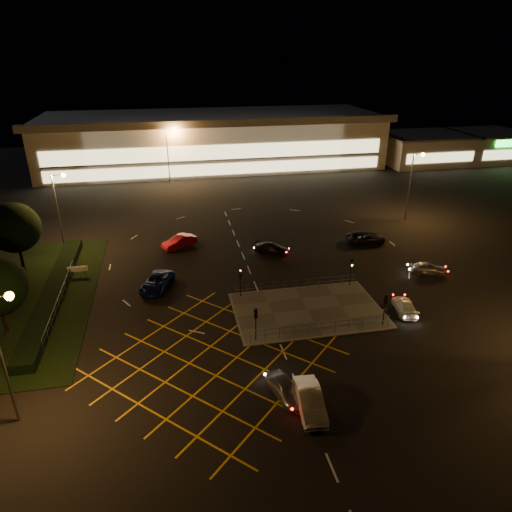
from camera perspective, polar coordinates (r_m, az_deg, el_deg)
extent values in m
plane|color=black|center=(46.64, 3.37, -5.82)|extent=(180.00, 180.00, 0.00)
cube|color=#4C4944|center=(45.47, 6.46, -6.73)|extent=(14.00, 9.00, 0.12)
cube|color=black|center=(53.56, -29.04, -4.85)|extent=(18.00, 30.00, 0.08)
cube|color=black|center=(51.94, -23.92, -4.09)|extent=(2.00, 26.00, 1.00)
cube|color=beige|center=(103.06, -5.41, 14.13)|extent=(70.00, 25.00, 10.00)
cube|color=slate|center=(102.25, -5.53, 17.00)|extent=(72.00, 26.50, 0.60)
cube|color=#FFEAA5|center=(90.82, -4.51, 12.74)|extent=(66.00, 0.20, 3.00)
cube|color=#FFEAA5|center=(91.53, -4.44, 10.78)|extent=(66.00, 0.20, 2.20)
cube|color=beige|center=(110.62, 20.17, 12.44)|extent=(18.00, 14.00, 6.00)
cube|color=slate|center=(110.08, 20.41, 14.04)|extent=(18.80, 14.80, 0.40)
cube|color=#FFEAA5|center=(104.85, 22.07, 11.32)|extent=(15.30, 0.20, 2.00)
cube|color=beige|center=(119.59, 26.92, 12.14)|extent=(14.00, 14.00, 6.00)
cube|color=slate|center=(119.09, 27.22, 13.60)|extent=(14.80, 14.80, 0.40)
cube|color=#FFEAA5|center=(114.28, 28.97, 11.05)|extent=(11.90, 0.20, 2.00)
cube|color=#19E533|center=(113.79, 29.25, 12.19)|extent=(7.00, 0.30, 1.40)
cylinder|color=slate|center=(34.60, -29.11, -11.49)|extent=(0.20, 0.20, 10.00)
sphere|color=orange|center=(31.82, -28.47, -4.43)|extent=(0.56, 0.56, 0.56)
cylinder|color=slate|center=(61.29, -23.49, 4.88)|extent=(0.20, 0.20, 10.00)
cylinder|color=slate|center=(59.85, -23.60, 9.26)|extent=(1.40, 0.12, 0.12)
sphere|color=orange|center=(59.72, -22.93, 9.29)|extent=(0.56, 0.56, 0.56)
cylinder|color=slate|center=(70.70, 18.61, 8.09)|extent=(0.20, 0.20, 10.00)
cylinder|color=slate|center=(69.94, 19.66, 11.86)|extent=(1.40, 0.12, 0.12)
sphere|color=orange|center=(70.31, 20.16, 11.81)|extent=(0.56, 0.56, 0.56)
cylinder|color=slate|center=(88.79, -10.95, 12.11)|extent=(0.20, 0.20, 10.00)
cylinder|color=slate|center=(87.92, -10.73, 15.19)|extent=(1.40, 0.12, 0.12)
sphere|color=orange|center=(87.94, -10.26, 15.20)|extent=(0.56, 0.56, 0.56)
cylinder|color=slate|center=(99.39, 13.35, 13.21)|extent=(0.20, 0.20, 10.00)
cylinder|color=slate|center=(98.89, 14.01, 15.92)|extent=(1.40, 0.12, 0.12)
sphere|color=orange|center=(99.19, 14.39, 15.88)|extent=(0.56, 0.56, 0.56)
cylinder|color=black|center=(40.04, -0.03, -8.67)|extent=(0.10, 0.10, 3.00)
cube|color=black|center=(39.40, -0.03, -7.21)|extent=(0.28, 0.18, 0.90)
sphere|color=#19FF33|center=(39.50, -0.07, -7.12)|extent=(0.16, 0.16, 0.16)
cylinder|color=black|center=(43.64, 15.72, -6.66)|extent=(0.10, 0.10, 3.00)
cube|color=black|center=(43.05, 15.91, -5.29)|extent=(0.28, 0.18, 0.90)
sphere|color=#19FF33|center=(43.15, 15.83, -5.20)|extent=(0.16, 0.16, 0.16)
cylinder|color=black|center=(46.82, -1.95, -3.39)|extent=(0.10, 0.10, 3.00)
cube|color=black|center=(46.27, -1.97, -2.08)|extent=(0.28, 0.18, 0.90)
sphere|color=#FF0C0C|center=(46.16, -1.94, -2.15)|extent=(0.16, 0.16, 0.16)
cylinder|color=black|center=(49.93, 11.77, -2.05)|extent=(0.10, 0.10, 3.00)
cube|color=black|center=(49.42, 11.89, -0.81)|extent=(0.28, 0.18, 0.90)
sphere|color=#19FF33|center=(49.31, 11.94, -0.87)|extent=(0.16, 0.16, 0.16)
cylinder|color=black|center=(59.89, -27.31, 0.01)|extent=(0.36, 0.36, 2.88)
sphere|color=black|center=(58.67, -27.97, 3.14)|extent=(5.76, 5.76, 5.76)
cylinder|color=black|center=(47.34, -28.97, -6.83)|extent=(0.36, 0.36, 2.70)
imported|color=silver|center=(35.13, 3.64, -16.17)|extent=(2.56, 4.28, 1.36)
imported|color=silver|center=(34.17, 6.74, -17.48)|extent=(2.06, 4.91, 1.58)
imported|color=#0B1745|center=(49.87, -12.27, -3.26)|extent=(4.20, 5.95, 1.51)
imported|color=black|center=(57.22, 1.96, 0.95)|extent=(4.69, 3.81, 1.28)
imported|color=#B9BBC1|center=(55.65, 20.66, -1.41)|extent=(4.21, 2.80, 1.33)
imported|color=maroon|center=(59.71, -9.58, 1.78)|extent=(4.82, 3.79, 1.53)
imported|color=black|center=(61.91, 13.51, 2.26)|extent=(5.44, 2.54, 1.51)
imported|color=white|center=(47.04, 18.10, -5.98)|extent=(2.58, 4.52, 1.23)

